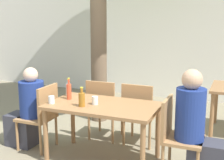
# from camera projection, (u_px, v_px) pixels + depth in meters

# --- Properties ---
(ground_plane) EXTENTS (30.00, 30.00, 0.00)m
(ground_plane) POSITION_uv_depth(u_px,v_px,m) (103.00, 160.00, 4.01)
(ground_plane) COLOR gray
(cafe_building_wall) EXTENTS (10.00, 0.08, 2.80)m
(cafe_building_wall) POSITION_uv_depth(u_px,v_px,m) (166.00, 35.00, 6.80)
(cafe_building_wall) COLOR white
(cafe_building_wall) RESTS_ON ground_plane
(dining_table_front) EXTENTS (1.37, 0.80, 0.74)m
(dining_table_front) POSITION_uv_depth(u_px,v_px,m) (103.00, 111.00, 3.88)
(dining_table_front) COLOR #996B42
(dining_table_front) RESTS_ON ground_plane
(patio_chair_0) EXTENTS (0.44, 0.44, 0.90)m
(patio_chair_0) POSITION_uv_depth(u_px,v_px,m) (41.00, 113.00, 4.25)
(patio_chair_0) COLOR #A87A4C
(patio_chair_0) RESTS_ON ground_plane
(patio_chair_1) EXTENTS (0.44, 0.44, 0.90)m
(patio_chair_1) POSITION_uv_depth(u_px,v_px,m) (176.00, 132.00, 3.56)
(patio_chair_1) COLOR #A87A4C
(patio_chair_1) RESTS_ON ground_plane
(patio_chair_2) EXTENTS (0.44, 0.44, 0.90)m
(patio_chair_2) POSITION_uv_depth(u_px,v_px,m) (103.00, 106.00, 4.58)
(patio_chair_2) COLOR #A87A4C
(patio_chair_2) RESTS_ON ground_plane
(patio_chair_3) EXTENTS (0.44, 0.44, 0.90)m
(patio_chair_3) POSITION_uv_depth(u_px,v_px,m) (139.00, 110.00, 4.38)
(patio_chair_3) COLOR #A87A4C
(patio_chair_3) RESTS_ON ground_plane
(person_seated_0) EXTENTS (0.57, 0.34, 1.14)m
(person_seated_0) POSITION_uv_depth(u_px,v_px,m) (27.00, 112.00, 4.35)
(person_seated_0) COLOR #383842
(person_seated_0) RESTS_ON ground_plane
(person_seated_1) EXTENTS (0.57, 0.33, 1.26)m
(person_seated_1) POSITION_uv_depth(u_px,v_px,m) (197.00, 131.00, 3.47)
(person_seated_1) COLOR #383842
(person_seated_1) RESTS_ON ground_plane
(amber_bottle_0) EXTENTS (0.08, 0.08, 0.24)m
(amber_bottle_0) POSITION_uv_depth(u_px,v_px,m) (82.00, 99.00, 3.75)
(amber_bottle_0) COLOR #9E661E
(amber_bottle_0) RESTS_ON dining_table_front
(soda_bottle_1) EXTENTS (0.06, 0.06, 0.29)m
(soda_bottle_1) POSITION_uv_depth(u_px,v_px,m) (69.00, 91.00, 4.07)
(soda_bottle_1) COLOR #DB4C2D
(soda_bottle_1) RESTS_ON dining_table_front
(water_bottle_2) EXTENTS (0.07, 0.07, 0.24)m
(water_bottle_2) POSITION_uv_depth(u_px,v_px,m) (69.00, 90.00, 4.24)
(water_bottle_2) COLOR silver
(water_bottle_2) RESTS_ON dining_table_front
(drinking_glass_0) EXTENTS (0.08, 0.08, 0.10)m
(drinking_glass_0) POSITION_uv_depth(u_px,v_px,m) (52.00, 100.00, 3.89)
(drinking_glass_0) COLOR white
(drinking_glass_0) RESTS_ON dining_table_front
(drinking_glass_1) EXTENTS (0.08, 0.08, 0.10)m
(drinking_glass_1) POSITION_uv_depth(u_px,v_px,m) (95.00, 100.00, 3.85)
(drinking_glass_1) COLOR silver
(drinking_glass_1) RESTS_ON dining_table_front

